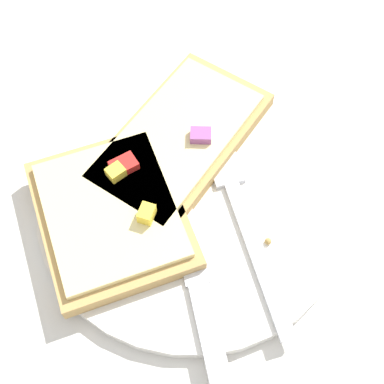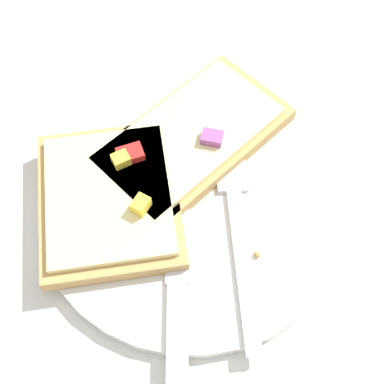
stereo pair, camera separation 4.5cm
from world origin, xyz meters
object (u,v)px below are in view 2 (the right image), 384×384
at_px(knife, 178,274).
at_px(pizza_slice_corner, 109,199).
at_px(fork, 235,207).
at_px(plate, 192,201).
at_px(pizza_slice_main, 189,140).

distance_m(knife, pizza_slice_corner, 0.09).
distance_m(fork, knife, 0.08).
height_order(plate, fork, fork).
xyz_separation_m(fork, pizza_slice_corner, (0.09, -0.05, 0.01)).
relative_size(knife, pizza_slice_main, 0.98).
bearing_deg(fork, plate, 70.54).
bearing_deg(plate, pizza_slice_main, -114.11).
bearing_deg(pizza_slice_main, fork, -103.05).
bearing_deg(knife, fork, -39.36).
xyz_separation_m(knife, pizza_slice_main, (-0.06, -0.11, 0.01)).
bearing_deg(knife, plate, -9.76).
bearing_deg(plate, fork, 137.87).
relative_size(knife, pizza_slice_corner, 1.18).
bearing_deg(pizza_slice_corner, fork, 79.22).
xyz_separation_m(knife, pizza_slice_corner, (0.02, -0.08, 0.01)).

